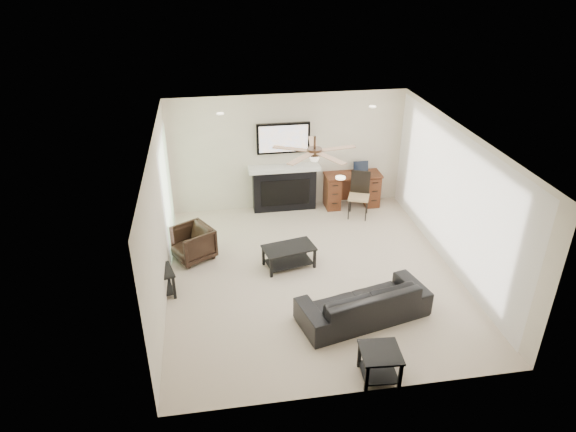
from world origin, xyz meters
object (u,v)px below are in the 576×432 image
object	(u,v)px
sofa	(364,302)
coffee_table	(289,257)
armchair	(192,243)
desk	(352,189)
fireplace_unit	(284,168)

from	to	relation	value
sofa	coffee_table	distance (m)	1.84
armchair	desk	distance (m)	3.84
coffee_table	desk	distance (m)	2.84
fireplace_unit	sofa	bearing A→B (deg)	-80.76
desk	armchair	bearing A→B (deg)	-154.22
armchair	desk	xyz separation A→B (m)	(3.46, 1.67, 0.07)
armchair	coffee_table	world-z (taller)	armchair
fireplace_unit	desk	world-z (taller)	fireplace_unit
sofa	desk	size ratio (longest dim) A/B	1.65
armchair	coffee_table	xyz separation A→B (m)	(1.70, -0.55, -0.11)
coffee_table	fireplace_unit	distance (m)	2.41
coffee_table	desk	bearing A→B (deg)	39.51
fireplace_unit	desk	distance (m)	1.60
coffee_table	sofa	bearing A→B (deg)	-72.76
fireplace_unit	desk	bearing A→B (deg)	-1.90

